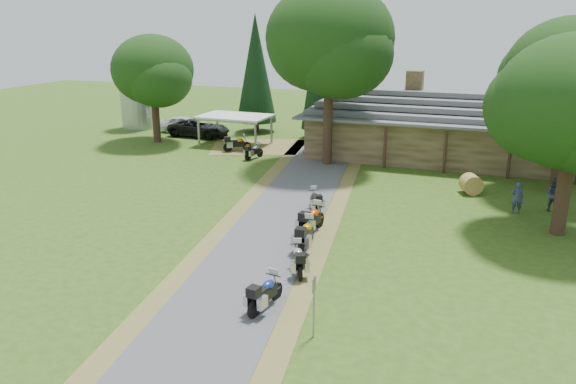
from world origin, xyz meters
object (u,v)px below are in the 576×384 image
(silo, at_px, (137,93))
(motorcycle_row_a, at_px, (265,291))
(lodge, at_px, (452,125))
(car_dark_suv, at_px, (199,124))
(motorcycle_row_e, at_px, (315,200))
(carport, at_px, (235,130))
(motorcycle_carport_b, at_px, (254,151))
(hay_bale, at_px, (471,184))
(motorcycle_row_d, at_px, (312,218))
(car_white_sedan, at_px, (184,122))
(motorcycle_row_c, at_px, (306,233))
(motorcycle_carport_a, at_px, (237,143))
(motorcycle_row_b, at_px, (298,258))

(silo, height_order, motorcycle_row_a, silo)
(lodge, bearing_deg, car_dark_suv, 177.95)
(motorcycle_row_a, relative_size, motorcycle_row_e, 1.07)
(carport, bearing_deg, motorcycle_carport_b, -48.41)
(hay_bale, bearing_deg, motorcycle_carport_b, 166.91)
(silo, relative_size, motorcycle_row_d, 3.06)
(carport, bearing_deg, lodge, 5.40)
(silo, distance_m, car_dark_suv, 7.93)
(lodge, height_order, car_white_sedan, lodge)
(car_white_sedan, height_order, motorcycle_row_c, car_white_sedan)
(carport, bearing_deg, motorcycle_row_d, -53.36)
(motorcycle_row_a, bearing_deg, car_dark_suv, 42.25)
(motorcycle_row_a, distance_m, motorcycle_carport_a, 25.10)
(car_dark_suv, distance_m, motorcycle_row_b, 28.86)
(carport, bearing_deg, hay_bale, -20.52)
(car_dark_suv, distance_m, motorcycle_row_d, 24.91)
(hay_bale, bearing_deg, motorcycle_carport_a, 162.93)
(lodge, distance_m, motorcycle_carport_a, 16.16)
(motorcycle_row_e, bearing_deg, silo, 22.85)
(motorcycle_row_a, bearing_deg, hay_bale, -10.59)
(motorcycle_row_c, bearing_deg, lodge, -16.39)
(motorcycle_row_d, distance_m, hay_bale, 11.54)
(car_white_sedan, height_order, motorcycle_row_b, car_white_sedan)
(motorcycle_row_c, bearing_deg, motorcycle_row_a, -179.50)
(car_white_sedan, height_order, hay_bale, car_white_sedan)
(car_dark_suv, bearing_deg, motorcycle_row_b, -140.87)
(silo, xyz_separation_m, motorcycle_row_a, (24.46, -28.21, -2.62))
(silo, distance_m, motorcycle_row_e, 28.91)
(car_white_sedan, bearing_deg, motorcycle_row_d, -148.52)
(silo, bearing_deg, motorcycle_row_a, -49.07)
(car_white_sedan, bearing_deg, motorcycle_carport_a, -135.93)
(carport, xyz_separation_m, hay_bale, (18.76, -7.50, -0.63))
(car_white_sedan, height_order, motorcycle_carport_b, car_white_sedan)
(motorcycle_carport_b, bearing_deg, motorcycle_row_c, -132.49)
(car_dark_suv, distance_m, motorcycle_row_c, 26.58)
(motorcycle_row_b, xyz_separation_m, motorcycle_row_d, (-0.83, 4.40, 0.10))
(silo, distance_m, motorcycle_carport_a, 14.47)
(motorcycle_row_b, relative_size, motorcycle_carport_b, 1.06)
(silo, distance_m, motorcycle_row_c, 33.08)
(motorcycle_row_c, distance_m, motorcycle_carport_b, 17.30)
(silo, distance_m, car_white_sedan, 5.71)
(car_dark_suv, height_order, motorcycle_carport_b, car_dark_suv)
(silo, xyz_separation_m, motorcycle_carport_a, (12.95, -5.90, -2.60))
(motorcycle_row_c, bearing_deg, hay_bale, -33.56)
(lodge, xyz_separation_m, car_white_sedan, (-23.48, 2.07, -1.51))
(motorcycle_row_c, height_order, motorcycle_carport_a, motorcycle_row_c)
(motorcycle_row_d, bearing_deg, motorcycle_row_e, 22.70)
(hay_bale, bearing_deg, motorcycle_row_e, -141.55)
(motorcycle_row_b, xyz_separation_m, hay_bale, (6.00, 13.70, -0.06))
(silo, height_order, motorcycle_row_c, silo)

